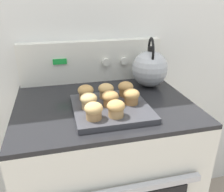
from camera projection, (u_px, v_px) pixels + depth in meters
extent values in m
cube|color=silver|center=(89.00, 25.00, 1.22)|extent=(8.00, 0.05, 2.40)
cube|color=silver|center=(105.00, 183.00, 1.22)|extent=(0.75, 0.61, 0.90)
cube|color=#B2B2B7|center=(123.00, 191.00, 0.83)|extent=(0.60, 0.02, 0.02)
cube|color=black|center=(103.00, 103.00, 1.04)|extent=(0.75, 0.61, 0.02)
cube|color=silver|center=(92.00, 61.00, 1.24)|extent=(0.74, 0.05, 0.21)
cube|color=green|center=(60.00, 62.00, 1.17)|extent=(0.07, 0.01, 0.03)
cylinder|color=silver|center=(106.00, 62.00, 1.22)|extent=(0.04, 0.02, 0.04)
cylinder|color=silver|center=(124.00, 61.00, 1.24)|extent=(0.04, 0.02, 0.04)
cylinder|color=silver|center=(142.00, 60.00, 1.27)|extent=(0.04, 0.02, 0.04)
cube|color=#38383D|center=(111.00, 108.00, 0.95)|extent=(0.30, 0.30, 0.02)
cylinder|color=#A37A4C|center=(94.00, 114.00, 0.84)|extent=(0.06, 0.06, 0.03)
ellipsoid|color=tan|center=(94.00, 108.00, 0.83)|extent=(0.07, 0.07, 0.04)
cylinder|color=tan|center=(116.00, 112.00, 0.86)|extent=(0.06, 0.06, 0.03)
ellipsoid|color=tan|center=(116.00, 106.00, 0.85)|extent=(0.07, 0.07, 0.04)
cylinder|color=tan|center=(89.00, 104.00, 0.92)|extent=(0.06, 0.06, 0.03)
ellipsoid|color=tan|center=(89.00, 98.00, 0.91)|extent=(0.07, 0.07, 0.04)
cylinder|color=olive|center=(110.00, 102.00, 0.94)|extent=(0.06, 0.06, 0.03)
ellipsoid|color=#B2844C|center=(110.00, 96.00, 0.93)|extent=(0.07, 0.07, 0.04)
cylinder|color=olive|center=(131.00, 100.00, 0.96)|extent=(0.06, 0.06, 0.03)
ellipsoid|color=tan|center=(131.00, 94.00, 0.95)|extent=(0.07, 0.07, 0.04)
cylinder|color=olive|center=(86.00, 95.00, 1.00)|extent=(0.06, 0.06, 0.03)
ellipsoid|color=tan|center=(86.00, 90.00, 0.99)|extent=(0.07, 0.07, 0.04)
cylinder|color=tan|center=(106.00, 94.00, 1.01)|extent=(0.06, 0.06, 0.03)
ellipsoid|color=tan|center=(106.00, 88.00, 1.00)|extent=(0.07, 0.07, 0.04)
cylinder|color=olive|center=(126.00, 92.00, 1.03)|extent=(0.06, 0.06, 0.03)
ellipsoid|color=#B2844C|center=(126.00, 87.00, 1.02)|extent=(0.07, 0.07, 0.04)
sphere|color=#ADAFB5|center=(150.00, 69.00, 1.17)|extent=(0.18, 0.18, 0.18)
cylinder|color=black|center=(151.00, 49.00, 1.13)|extent=(0.03, 0.03, 0.02)
cone|color=#ADAFB5|center=(147.00, 60.00, 1.24)|extent=(0.06, 0.08, 0.07)
torus|color=black|center=(151.00, 52.00, 1.14)|extent=(0.04, 0.14, 0.14)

